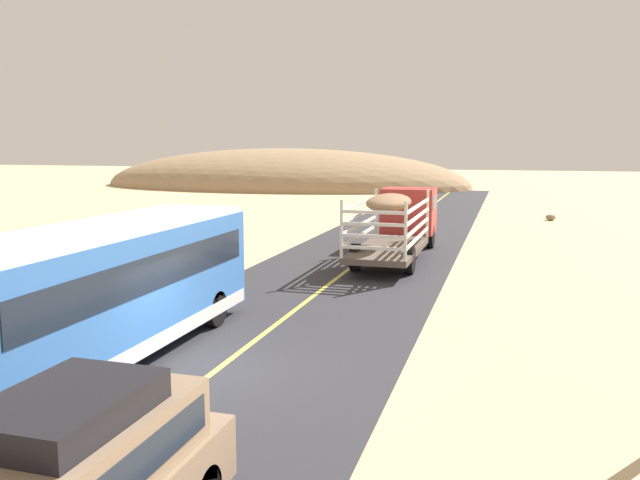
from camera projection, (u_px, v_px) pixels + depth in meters
The scene contains 7 objects.
ground_plane at pixel (215, 372), 14.27m from camera, with size 240.00×240.00×0.00m, color #CCB284.
road_surface at pixel (215, 372), 14.27m from camera, with size 8.00×120.00×0.02m, color #2D2D33.
road_centre_line at pixel (215, 371), 14.27m from camera, with size 0.16×117.60×0.00m, color #D8CC4C.
livestock_truck at pixel (402, 216), 29.37m from camera, with size 2.53×9.70×3.02m.
bus at pixel (108, 288), 14.80m from camera, with size 2.54×10.00×3.21m.
boulder_near_shoulder at pixel (551, 217), 42.84m from camera, with size 0.66×0.64×0.41m, color #84705B.
distant_hill at pixel (282, 186), 78.49m from camera, with size 45.79×25.17×9.20m, color #997C5A.
Camera 1 is at (6.15, -12.45, 5.03)m, focal length 35.92 mm.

